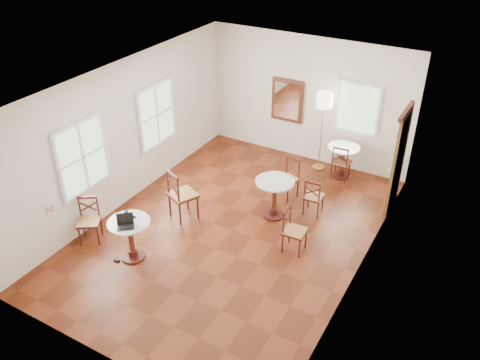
% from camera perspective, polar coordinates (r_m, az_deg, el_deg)
% --- Properties ---
extents(ground, '(7.00, 7.00, 0.00)m').
position_cam_1_polar(ground, '(9.79, -0.87, -5.81)').
color(ground, '#612410').
rests_on(ground, ground).
extents(room_shell, '(5.02, 7.02, 3.01)m').
position_cam_1_polar(room_shell, '(9.02, -0.42, 4.86)').
color(room_shell, silver).
rests_on(room_shell, ground).
extents(cafe_table_near, '(0.75, 0.75, 0.80)m').
position_cam_1_polar(cafe_table_near, '(9.06, -12.46, -6.26)').
color(cafe_table_near, '#461711').
rests_on(cafe_table_near, ground).
extents(cafe_table_mid, '(0.78, 0.78, 0.83)m').
position_cam_1_polar(cafe_table_mid, '(9.94, 3.96, -1.66)').
color(cafe_table_mid, '#461711').
rests_on(cafe_table_mid, ground).
extents(cafe_table_back, '(0.73, 0.73, 0.77)m').
position_cam_1_polar(cafe_table_back, '(11.52, 11.70, 2.47)').
color(cafe_table_back, '#461711').
rests_on(cafe_table_back, ground).
extents(chair_near_a, '(0.67, 0.67, 1.09)m').
position_cam_1_polar(chair_near_a, '(9.92, -6.72, -1.68)').
color(chair_near_a, '#461711').
rests_on(chair_near_a, ground).
extents(chair_near_b, '(0.56, 0.56, 0.88)m').
position_cam_1_polar(chair_near_b, '(9.72, -16.96, -4.46)').
color(chair_near_b, '#461711').
rests_on(chair_near_b, ground).
extents(chair_mid_a, '(0.40, 0.40, 0.82)m').
position_cam_1_polar(chair_mid_a, '(10.15, 8.44, -1.90)').
color(chair_mid_a, '#461711').
rests_on(chair_mid_a, ground).
extents(chair_mid_b, '(0.42, 0.42, 0.88)m').
position_cam_1_polar(chair_mid_b, '(9.11, 6.18, -5.79)').
color(chair_mid_b, '#461711').
rests_on(chair_mid_b, ground).
extents(chair_back_a, '(0.42, 0.42, 0.87)m').
position_cam_1_polar(chair_back_a, '(11.42, 11.53, 1.98)').
color(chair_back_a, '#461711').
rests_on(chair_back_a, ground).
extents(chair_back_b, '(0.51, 0.51, 0.90)m').
position_cam_1_polar(chair_back_b, '(10.60, 5.52, 0.15)').
color(chair_back_b, '#461711').
rests_on(chair_back_b, ground).
extents(floor_lamp, '(0.37, 0.37, 1.89)m').
position_cam_1_polar(floor_lamp, '(11.30, 9.64, 8.47)').
color(floor_lamp, '#BF8C3F').
rests_on(floor_lamp, ground).
extents(laptop, '(0.37, 0.37, 0.21)m').
position_cam_1_polar(laptop, '(8.77, -13.04, -4.85)').
color(laptop, black).
rests_on(laptop, cafe_table_near).
extents(mouse, '(0.10, 0.07, 0.03)m').
position_cam_1_polar(mouse, '(8.96, -12.12, -4.14)').
color(mouse, black).
rests_on(mouse, cafe_table_near).
extents(navy_mug, '(0.12, 0.08, 0.09)m').
position_cam_1_polar(navy_mug, '(9.03, -12.91, -3.70)').
color(navy_mug, '#111B38').
rests_on(navy_mug, cafe_table_near).
extents(water_glass, '(0.07, 0.07, 0.11)m').
position_cam_1_polar(water_glass, '(8.81, -13.35, -4.71)').
color(water_glass, white).
rests_on(water_glass, cafe_table_near).
extents(power_adapter, '(0.10, 0.06, 0.04)m').
position_cam_1_polar(power_adapter, '(9.33, -13.99, -8.95)').
color(power_adapter, black).
rests_on(power_adapter, ground).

